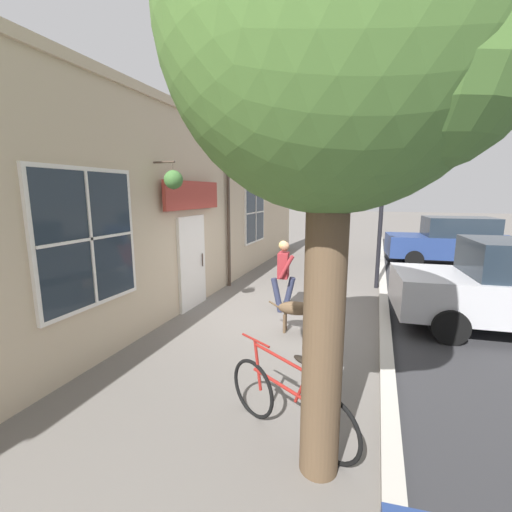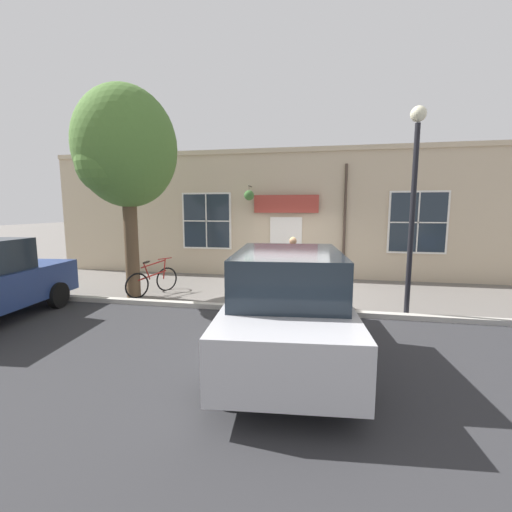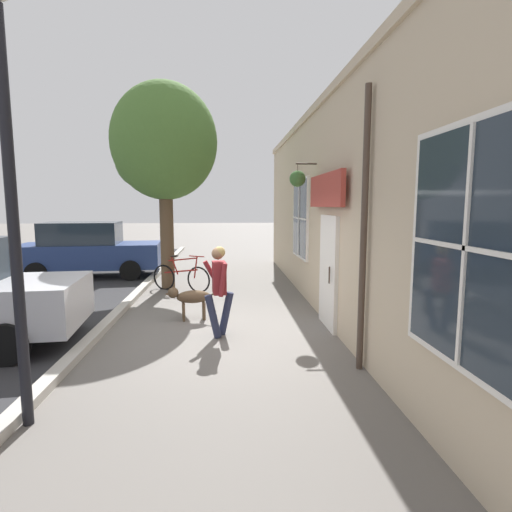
{
  "view_description": "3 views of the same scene",
  "coord_description": "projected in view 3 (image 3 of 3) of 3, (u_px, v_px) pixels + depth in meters",
  "views": [
    {
      "loc": [
        1.72,
        -6.88,
        2.6
      ],
      "look_at": [
        -1.34,
        1.81,
        0.9
      ],
      "focal_mm": 24.0,
      "sensor_mm": 36.0,
      "label": 1
    },
    {
      "loc": [
        9.65,
        1.02,
        2.38
      ],
      "look_at": [
        -0.99,
        -1.04,
        0.89
      ],
      "focal_mm": 24.0,
      "sensor_mm": 36.0,
      "label": 2
    },
    {
      "loc": [
        -0.26,
        7.01,
        2.28
      ],
      "look_at": [
        -0.9,
        -1.42,
        1.2
      ],
      "focal_mm": 28.0,
      "sensor_mm": 36.0,
      "label": 3
    }
  ],
  "objects": [
    {
      "name": "parked_car_nearest_curb",
      "position": [
        88.0,
        250.0,
        12.68
      ],
      "size": [
        4.44,
        2.23,
        1.75
      ],
      "color": "navy",
      "rests_on": "ground_plane"
    },
    {
      "name": "street_lamp",
      "position": [
        6.0,
        134.0,
        3.82
      ],
      "size": [
        0.32,
        0.32,
        4.47
      ],
      "color": "black",
      "rests_on": "ground_plane"
    },
    {
      "name": "storefront_facade",
      "position": [
        343.0,
        208.0,
        7.08
      ],
      "size": [
        0.95,
        18.0,
        4.43
      ],
      "color": "#C6B293",
      "rests_on": "ground_plane"
    },
    {
      "name": "leaning_bicycle",
      "position": [
        181.0,
        277.0,
        10.67
      ],
      "size": [
        1.59,
        0.79,
        1.0
      ],
      "color": "black",
      "rests_on": "ground_plane"
    },
    {
      "name": "street_tree_by_curb",
      "position": [
        162.0,
        145.0,
        10.57
      ],
      "size": [
        2.8,
        2.52,
        5.5
      ],
      "color": "brown",
      "rests_on": "ground_plane"
    },
    {
      "name": "ground_plane",
      "position": [
        212.0,
        332.0,
        7.2
      ],
      "size": [
        90.0,
        90.0,
        0.0
      ],
      "primitive_type": "plane",
      "color": "#66605B"
    },
    {
      "name": "pedestrian_walking",
      "position": [
        219.0,
        284.0,
        6.88
      ],
      "size": [
        0.55,
        0.55,
        1.59
      ],
      "color": "#282D47",
      "rests_on": "ground_plane"
    },
    {
      "name": "dog_on_leash",
      "position": [
        190.0,
        297.0,
        7.94
      ],
      "size": [
        1.07,
        0.38,
        0.7
      ],
      "color": "brown",
      "rests_on": "ground_plane"
    }
  ]
}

